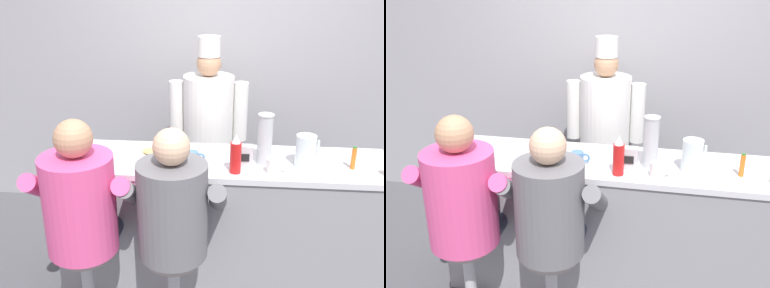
{
  "view_description": "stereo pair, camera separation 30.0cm",
  "coord_description": "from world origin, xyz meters",
  "views": [
    {
      "loc": [
        0.04,
        -2.51,
        2.22
      ],
      "look_at": [
        -0.21,
        0.27,
        1.12
      ],
      "focal_mm": 42.0,
      "sensor_mm": 36.0,
      "label": 1
    },
    {
      "loc": [
        0.34,
        -2.47,
        2.22
      ],
      "look_at": [
        -0.21,
        0.27,
        1.12
      ],
      "focal_mm": 42.0,
      "sensor_mm": 36.0,
      "label": 2
    }
  ],
  "objects": [
    {
      "name": "cup_stack_steel",
      "position": [
        0.27,
        0.27,
        1.17
      ],
      "size": [
        0.1,
        0.1,
        0.34
      ],
      "color": "#B7BABF",
      "rests_on": "diner_counter"
    },
    {
      "name": "diner_seated_grey",
      "position": [
        -0.28,
        -0.2,
        0.86
      ],
      "size": [
        0.63,
        0.62,
        1.41
      ],
      "color": "#B2B5BA",
      "rests_on": "ground_plane"
    },
    {
      "name": "diner_counter",
      "position": [
        0.0,
        0.3,
        0.5
      ],
      "size": [
        2.29,
        0.6,
        1.0
      ],
      "color": "gray",
      "rests_on": "ground_plane"
    },
    {
      "name": "diner_seated_pink",
      "position": [
        -0.83,
        -0.2,
        0.87
      ],
      "size": [
        0.65,
        0.65,
        1.44
      ],
      "color": "#B2B5BA",
      "rests_on": "ground_plane"
    },
    {
      "name": "breakfast_plate",
      "position": [
        -0.5,
        0.33,
        1.01
      ],
      "size": [
        0.27,
        0.27,
        0.05
      ],
      "color": "white",
      "rests_on": "diner_counter"
    },
    {
      "name": "cook_in_whites_near",
      "position": [
        -0.15,
        1.14,
        0.94
      ],
      "size": [
        0.67,
        0.43,
        1.7
      ],
      "color": "#232328",
      "rests_on": "ground_plane"
    },
    {
      "name": "coffee_mug_blue",
      "position": [
        -0.2,
        0.22,
        1.04
      ],
      "size": [
        0.13,
        0.08,
        0.08
      ],
      "color": "#4C7AB2",
      "rests_on": "diner_counter"
    },
    {
      "name": "coffee_mug_white",
      "position": [
        0.33,
        0.12,
        1.05
      ],
      "size": [
        0.13,
        0.08,
        0.1
      ],
      "color": "white",
      "rests_on": "diner_counter"
    },
    {
      "name": "ketchup_bottle_red",
      "position": [
        0.08,
        0.11,
        1.12
      ],
      "size": [
        0.07,
        0.07,
        0.26
      ],
      "color": "red",
      "rests_on": "diner_counter"
    },
    {
      "name": "napkin_dispenser_chrome",
      "position": [
        0.14,
        0.21,
        1.07
      ],
      "size": [
        0.12,
        0.07,
        0.14
      ],
      "color": "silver",
      "rests_on": "diner_counter"
    },
    {
      "name": "wall_back",
      "position": [
        0.0,
        1.55,
        1.35
      ],
      "size": [
        10.0,
        0.06,
        2.7
      ],
      "color": "#99999E",
      "rests_on": "ground_plane"
    },
    {
      "name": "hot_sauce_bottle_orange",
      "position": [
        0.84,
        0.23,
        1.07
      ],
      "size": [
        0.03,
        0.03,
        0.15
      ],
      "color": "orange",
      "rests_on": "diner_counter"
    },
    {
      "name": "cereal_bowl",
      "position": [
        -0.81,
        0.17,
        1.02
      ],
      "size": [
        0.17,
        0.17,
        0.05
      ],
      "color": "white",
      "rests_on": "diner_counter"
    },
    {
      "name": "water_pitcher_clear",
      "position": [
        0.54,
        0.25,
        1.1
      ],
      "size": [
        0.15,
        0.13,
        0.21
      ],
      "color": "silver",
      "rests_on": "diner_counter"
    }
  ]
}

